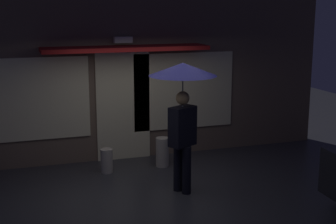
{
  "coord_description": "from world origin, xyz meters",
  "views": [
    {
      "loc": [
        -2.18,
        -7.33,
        3.1
      ],
      "look_at": [
        0.25,
        0.04,
        1.41
      ],
      "focal_mm": 52.33,
      "sensor_mm": 36.0,
      "label": 1
    }
  ],
  "objects": [
    {
      "name": "ground_plane",
      "position": [
        0.0,
        0.0,
        0.0
      ],
      "size": [
        18.0,
        18.0,
        0.0
      ],
      "primitive_type": "plane",
      "color": "#2D2D33"
    },
    {
      "name": "sidewalk_bollard_2",
      "position": [
        0.6,
        1.45,
        0.29
      ],
      "size": [
        0.25,
        0.25,
        0.58
      ],
      "primitive_type": "cylinder",
      "color": "#B2A899",
      "rests_on": "ground"
    },
    {
      "name": "sidewalk_bollard",
      "position": [
        -0.51,
        1.43,
        0.23
      ],
      "size": [
        0.23,
        0.23,
        0.46
      ],
      "primitive_type": "cylinder",
      "color": "#B2A899",
      "rests_on": "ground"
    },
    {
      "name": "building_facade",
      "position": [
        -0.01,
        2.34,
        2.23
      ],
      "size": [
        8.86,
        1.0,
        4.52
      ],
      "color": "brown",
      "rests_on": "ground"
    },
    {
      "name": "person_with_umbrella",
      "position": [
        0.5,
        0.04,
        1.74
      ],
      "size": [
        1.11,
        1.11,
        2.2
      ],
      "rotation": [
        0.0,
        0.0,
        0.49
      ],
      "color": "black",
      "rests_on": "ground"
    }
  ]
}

